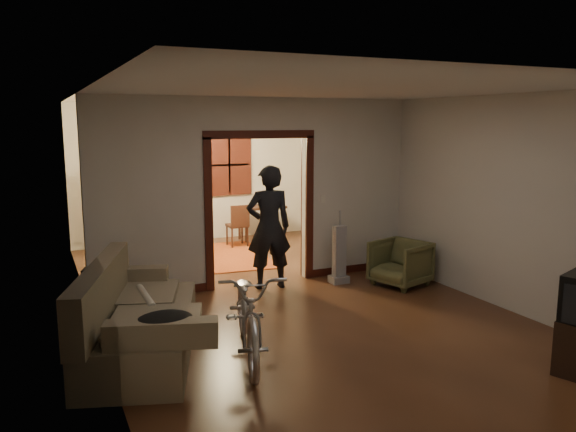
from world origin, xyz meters
TOP-DOWN VIEW (x-y plane):
  - floor at (0.00, 0.00)m, footprint 5.00×8.50m
  - ceiling at (0.00, 0.00)m, footprint 5.00×8.50m
  - wall_back at (0.00, 4.25)m, footprint 5.00×0.02m
  - wall_left at (-2.50, 0.00)m, footprint 0.02×8.50m
  - wall_right at (2.50, 0.00)m, footprint 0.02×8.50m
  - partition_wall at (0.00, 0.75)m, footprint 5.00×0.14m
  - door_casing at (0.00, 0.75)m, footprint 1.74×0.20m
  - far_window at (0.70, 4.21)m, footprint 0.98×0.06m
  - chandelier at (0.00, 2.50)m, footprint 0.24×0.24m
  - light_switch at (1.05, 0.68)m, footprint 0.08×0.01m
  - sofa at (-2.13, -1.25)m, footprint 1.64×2.42m
  - rolled_paper at (-2.03, -0.95)m, footprint 0.10×0.78m
  - jacket at (-2.08, -2.16)m, footprint 0.52×0.39m
  - bicycle at (-1.11, -1.74)m, footprint 1.12×1.98m
  - armchair at (1.88, -0.26)m, footprint 0.93×0.92m
  - vacuum at (1.10, 0.24)m, footprint 0.30×0.25m
  - person at (0.04, 0.46)m, footprint 0.72×0.53m
  - oriental_rug at (-0.10, 2.60)m, footprint 1.96×2.46m
  - locker at (-1.31, 3.95)m, footprint 0.95×0.70m
  - globe at (-1.31, 3.95)m, footprint 0.29×0.29m
  - desk at (1.24, 3.74)m, footprint 1.05×0.77m
  - desk_chair at (0.54, 3.31)m, footprint 0.40×0.40m

SIDE VIEW (x-z plane):
  - floor at x=0.00m, z-range -0.01..0.01m
  - oriental_rug at x=-0.10m, z-range 0.00..0.02m
  - armchair at x=1.88m, z-range 0.00..0.68m
  - desk at x=1.24m, z-range 0.00..0.70m
  - desk_chair at x=0.54m, z-range 0.00..0.84m
  - vacuum at x=1.10m, z-range 0.00..0.90m
  - bicycle at x=-1.11m, z-range 0.00..0.98m
  - sofa at x=-2.13m, z-range 0.00..1.02m
  - rolled_paper at x=-2.03m, z-range 0.48..0.58m
  - jacket at x=-2.08m, z-range 0.60..0.76m
  - locker at x=-1.31m, z-range 0.00..1.69m
  - person at x=0.04m, z-range 0.00..1.83m
  - door_casing at x=0.00m, z-range -0.06..2.26m
  - light_switch at x=1.05m, z-range 1.19..1.31m
  - wall_back at x=0.00m, z-range 0.00..2.80m
  - wall_left at x=-2.50m, z-range 0.00..2.80m
  - wall_right at x=2.50m, z-range 0.00..2.80m
  - partition_wall at x=0.00m, z-range 0.00..2.80m
  - far_window at x=0.70m, z-range 0.91..2.19m
  - globe at x=-1.31m, z-range 1.79..2.09m
  - chandelier at x=0.00m, z-range 2.23..2.47m
  - ceiling at x=0.00m, z-range 2.79..2.80m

